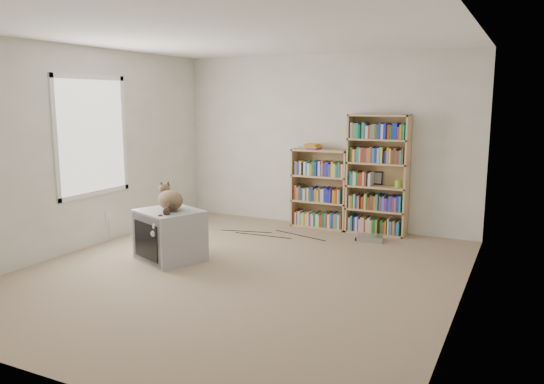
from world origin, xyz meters
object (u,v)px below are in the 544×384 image
at_px(cat, 168,203).
at_px(crt_tv, 171,235).
at_px(bookcase_tall, 378,177).
at_px(dvd_player, 370,238).
at_px(bookcase_short, 321,192).

bearing_deg(cat, crt_tv, 116.22).
height_order(bookcase_tall, dvd_player, bookcase_tall).
xyz_separation_m(cat, bookcase_short, (0.98, 2.33, -0.15)).
distance_m(bookcase_short, dvd_player, 1.11).
relative_size(bookcase_tall, bookcase_short, 1.45).
bearing_deg(bookcase_tall, crt_tv, -128.32).
xyz_separation_m(cat, dvd_player, (1.87, 1.87, -0.64)).
distance_m(bookcase_tall, bookcase_short, 0.88).
relative_size(cat, bookcase_short, 0.59).
height_order(crt_tv, bookcase_short, bookcase_short).
bearing_deg(dvd_player, cat, -146.63).
distance_m(cat, bookcase_tall, 2.96).
relative_size(cat, dvd_player, 2.03).
bearing_deg(bookcase_tall, bookcase_short, 179.88).
height_order(cat, bookcase_tall, bookcase_tall).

